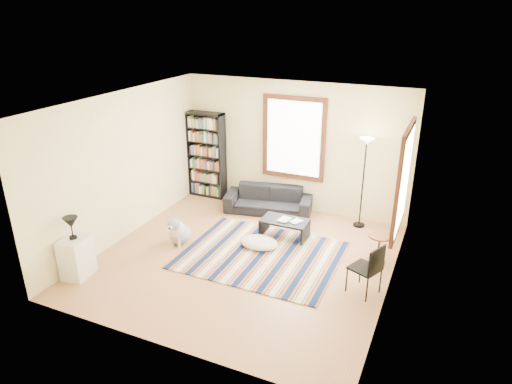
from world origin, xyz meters
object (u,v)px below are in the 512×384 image
at_px(coffee_table, 285,228).
at_px(dog, 180,228).
at_px(bookshelf, 206,155).
at_px(floor_cushion, 259,243).
at_px(folding_chair, 365,268).
at_px(side_table, 378,249).
at_px(floor_lamp, 363,184).
at_px(sofa, 269,200).
at_px(white_cabinet, 77,257).

bearing_deg(coffee_table, dog, -148.84).
height_order(bookshelf, floor_cushion, bookshelf).
bearing_deg(coffee_table, folding_chair, -34.84).
bearing_deg(dog, bookshelf, 101.50).
relative_size(floor_cushion, side_table, 1.34).
distance_m(floor_lamp, side_table, 1.60).
distance_m(side_table, folding_chair, 1.02).
bearing_deg(sofa, floor_lamp, -9.02).
relative_size(floor_cushion, white_cabinet, 1.03).
distance_m(coffee_table, side_table, 1.86).
bearing_deg(white_cabinet, floor_cushion, 33.29).
bearing_deg(folding_chair, sofa, 162.32).
relative_size(sofa, dog, 3.07).
bearing_deg(side_table, floor_lamp, 114.69).
distance_m(coffee_table, floor_cushion, 0.65).
bearing_deg(dog, white_cabinet, -124.64).
relative_size(coffee_table, folding_chair, 1.05).
xyz_separation_m(sofa, dog, (-0.98, -2.02, 0.03)).
bearing_deg(dog, floor_lamp, 30.05).
xyz_separation_m(floor_lamp, dog, (-2.96, -2.12, -0.62)).
bearing_deg(coffee_table, floor_lamp, 41.09).
bearing_deg(floor_cushion, white_cabinet, -138.12).
bearing_deg(white_cabinet, coffee_table, 37.02).
distance_m(bookshelf, floor_cushion, 2.97).
xyz_separation_m(sofa, floor_cushion, (0.46, -1.56, -0.18)).
xyz_separation_m(coffee_table, side_table, (1.84, -0.25, 0.09)).
distance_m(floor_cushion, folding_chair, 2.21).
distance_m(coffee_table, dog, 2.02).
relative_size(bookshelf, dog, 3.27).
height_order(coffee_table, folding_chair, folding_chair).
distance_m(sofa, white_cabinet, 4.16).
xyz_separation_m(floor_lamp, folding_chair, (0.56, -2.33, -0.50)).
bearing_deg(white_cabinet, floor_lamp, 35.65).
xyz_separation_m(floor_cushion, folding_chair, (2.08, -0.67, 0.34)).
bearing_deg(bookshelf, sofa, -9.10).
bearing_deg(floor_cushion, folding_chair, -17.78).
bearing_deg(white_cabinet, bookshelf, 78.17).
bearing_deg(side_table, sofa, 154.72).
xyz_separation_m(floor_lamp, white_cabinet, (-3.89, -3.79, -0.58)).
bearing_deg(sofa, folding_chair, -53.16).
height_order(floor_lamp, white_cabinet, floor_lamp).
height_order(coffee_table, floor_cushion, coffee_table).
bearing_deg(white_cabinet, side_table, 20.14).
xyz_separation_m(folding_chair, white_cabinet, (-4.45, -1.46, -0.08)).
bearing_deg(floor_lamp, sofa, -177.11).
bearing_deg(folding_chair, floor_lamp, 127.06).
bearing_deg(sofa, bookshelf, 158.99).
xyz_separation_m(coffee_table, floor_cushion, (-0.28, -0.58, -0.09)).
xyz_separation_m(coffee_table, dog, (-1.73, -1.04, 0.13)).
relative_size(floor_lamp, dog, 3.04).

